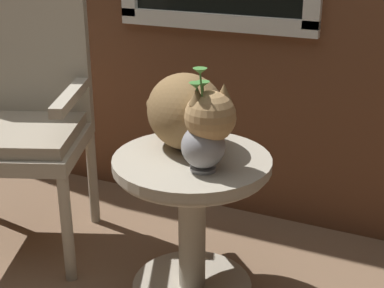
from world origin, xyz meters
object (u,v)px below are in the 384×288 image
(pewter_vase_with_ivy, at_px, (203,141))
(wicker_chair, at_px, (19,115))
(wicker_side_table, at_px, (192,203))
(cat, at_px, (189,112))

(pewter_vase_with_ivy, bearing_deg, wicker_chair, 171.31)
(wicker_side_table, xyz_separation_m, pewter_vase_with_ivy, (0.08, -0.08, 0.28))
(wicker_chair, height_order, cat, wicker_chair)
(cat, relative_size, pewter_vase_with_ivy, 1.52)
(wicker_chair, relative_size, pewter_vase_with_ivy, 2.92)
(wicker_side_table, bearing_deg, pewter_vase_with_ivy, -46.36)
(wicker_chair, xyz_separation_m, pewter_vase_with_ivy, (0.88, -0.13, 0.08))
(pewter_vase_with_ivy, bearing_deg, cat, 129.43)
(wicker_chair, bearing_deg, wicker_side_table, -3.86)
(cat, distance_m, pewter_vase_with_ivy, 0.19)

